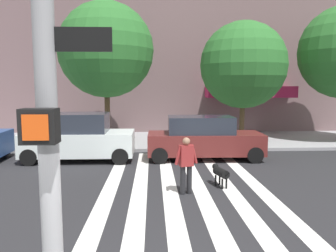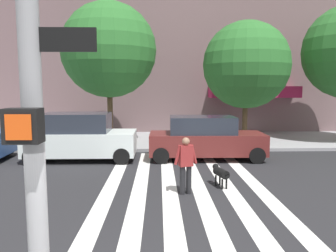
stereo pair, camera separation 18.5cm
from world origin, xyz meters
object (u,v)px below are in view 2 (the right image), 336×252
Objects in this scene: parked_car_third_in_line at (205,138)px; street_tree_nearest at (109,50)px; street_tree_middle at (246,65)px; pedestrian_dog_walker at (186,162)px; traffic_light_pole at (27,30)px; dog_on_leash at (220,173)px; parked_car_behind_first at (80,137)px.

street_tree_nearest is (-4.49, 3.43, 4.02)m from parked_car_third_in_line.
pedestrian_dog_walker is (-3.80, -8.16, -3.26)m from street_tree_middle.
traffic_light_pole is 5.71× the size of dog_on_leash.
dog_on_leash is at bearing 30.72° from pedestrian_dog_walker.
traffic_light_pole is 14.65m from street_tree_nearest.
street_tree_middle reaches higher than pedestrian_dog_walker.
parked_car_third_in_line is at bearing 88.78° from dog_on_leash.
street_tree_nearest is at bearing 120.82° from dog_on_leash.
pedestrian_dog_walker is at bearing -104.64° from parked_car_third_in_line.
street_tree_nearest is 7.12m from street_tree_middle.
street_tree_middle is (5.63, 14.62, 0.67)m from traffic_light_pole.
street_tree_nearest reaches higher than parked_car_third_in_line.
pedestrian_dog_walker is (3.28, -8.06, -3.98)m from street_tree_nearest.
traffic_light_pole is at bearing -105.87° from pedestrian_dog_walker.
parked_car_third_in_line is at bearing 74.64° from traffic_light_pole.
parked_car_behind_first is at bearing 101.35° from traffic_light_pole.
parked_car_third_in_line is at bearing 0.01° from parked_car_behind_first.
traffic_light_pole is 1.29× the size of parked_car_behind_first.
street_tree_nearest is 9.57m from pedestrian_dog_walker.
parked_car_third_in_line is 2.95× the size of pedestrian_dog_walker.
street_tree_nearest is at bearing 95.69° from traffic_light_pole.
parked_car_behind_first reaches higher than pedestrian_dog_walker.
parked_car_behind_first is 0.63× the size of street_tree_nearest.
parked_car_behind_first is 2.74× the size of pedestrian_dog_walker.
parked_car_third_in_line reaches higher than dog_on_leash.
parked_car_third_in_line is 5.49m from street_tree_middle.
pedestrian_dog_walker is 1.39m from dog_on_leash.
street_tree_middle is at bearing 24.25° from parked_car_behind_first.
dog_on_leash is (1.12, 0.67, -0.48)m from pedestrian_dog_walker.
street_tree_middle is (7.86, 3.54, 3.22)m from parked_car_behind_first.
parked_car_third_in_line is (3.04, 11.09, -2.63)m from traffic_light_pole.
dog_on_leash is at bearing -91.22° from parked_car_third_in_line.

